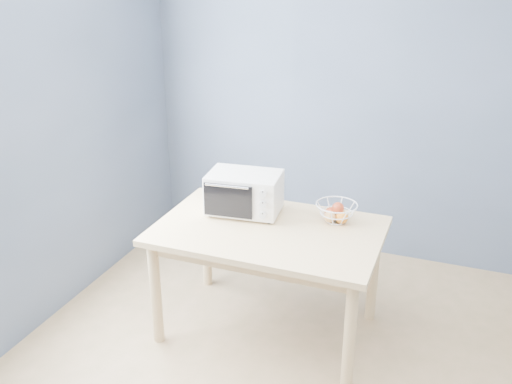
% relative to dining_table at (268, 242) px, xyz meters
% --- Properties ---
extents(room, '(4.01, 4.51, 2.61)m').
position_rel_dining_table_xyz_m(room, '(0.54, -0.91, 0.65)').
color(room, tan).
rests_on(room, ground).
extents(dining_table, '(1.40, 0.90, 0.75)m').
position_rel_dining_table_xyz_m(dining_table, '(0.00, 0.00, 0.00)').
color(dining_table, '#E2C287').
rests_on(dining_table, ground).
extents(toaster_oven, '(0.50, 0.39, 0.28)m').
position_rel_dining_table_xyz_m(toaster_oven, '(-0.25, 0.16, 0.25)').
color(toaster_oven, white).
rests_on(toaster_oven, dining_table).
extents(fruit_basket, '(0.28, 0.28, 0.14)m').
position_rel_dining_table_xyz_m(fruit_basket, '(0.37, 0.24, 0.17)').
color(fruit_basket, white).
rests_on(fruit_basket, dining_table).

